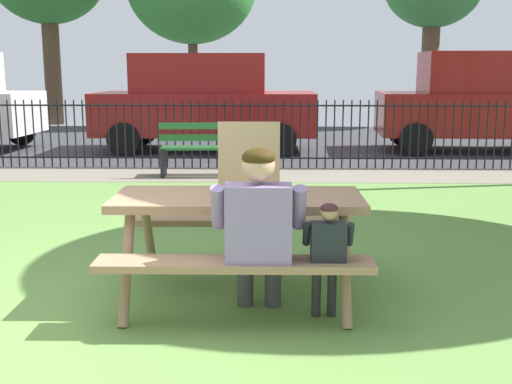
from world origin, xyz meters
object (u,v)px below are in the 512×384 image
Objects in this scene: adult_at_table at (259,228)px; parked_car_center at (204,101)px; park_bench_center at (212,150)px; child_at_table at (327,251)px; pizza_box_open at (248,182)px; parked_car_right at (478,101)px; picnic_table_foreground at (238,219)px.

parked_car_center is at bearing 98.10° from adult_at_table.
parked_car_center is (-0.44, 3.15, 0.59)m from park_bench_center.
park_bench_center is at bearing 102.40° from child_at_table.
pizza_box_open reaches higher than park_bench_center.
child_at_table is (0.45, -0.02, -0.15)m from adult_at_table.
parked_car_right is at bearing 31.95° from park_bench_center.
parked_car_right is at bearing 67.27° from child_at_table.
adult_at_table is at bearing -80.47° from pizza_box_open.
pizza_box_open is 9.49m from parked_car_right.
parked_car_right is at bearing 64.84° from adult_at_table.
picnic_table_foreground is 1.12× the size of park_bench_center.
adult_at_table is 9.93m from parked_car_right.
park_bench_center is 0.41× the size of parked_car_right.
parked_car_center is at bearing 97.51° from picnic_table_foreground.
picnic_table_foreground is 0.41× the size of parked_car_center.
parked_car_right reaches higher than pizza_box_open.
park_bench_center is at bearing 98.20° from adult_at_table.
parked_car_right is (4.38, 8.48, 0.41)m from picnic_table_foreground.
pizza_box_open is 0.12× the size of parked_car_center.
pizza_box_open reaches higher than picnic_table_foreground.
pizza_box_open is at bearing 134.15° from child_at_table.
pizza_box_open is at bearing 20.50° from picnic_table_foreground.
park_bench_center is 5.99m from parked_car_right.
parked_car_center is at bearing 100.84° from child_at_table.
pizza_box_open is 8.54m from parked_car_center.
parked_car_right is (3.77, 9.00, 0.50)m from child_at_table.
park_bench_center is 0.37× the size of parked_car_center.
parked_car_right reaches higher than park_bench_center.
parked_car_center is at bearing 98.01° from pizza_box_open.
park_bench_center is at bearing 98.07° from pizza_box_open.
child_at_table is at bearing -3.18° from adult_at_table.
child_at_table is at bearing -79.16° from parked_car_center.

